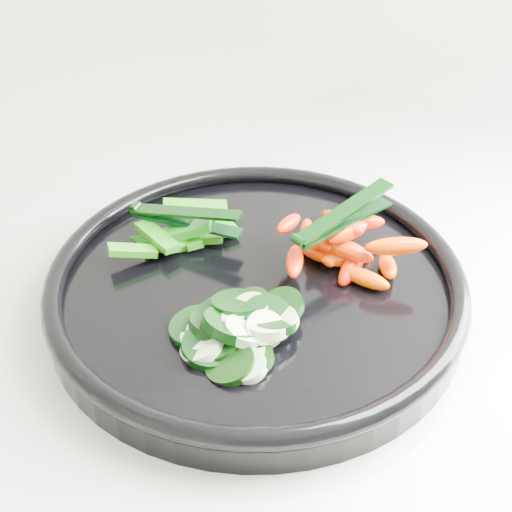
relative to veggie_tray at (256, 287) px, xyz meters
name	(u,v)px	position (x,y,z in m)	size (l,w,h in m)	color
counter	(362,496)	(0.19, 0.03, -0.48)	(2.02, 0.62, 0.93)	white
veggie_tray	(256,287)	(0.00, 0.00, 0.00)	(0.42, 0.42, 0.04)	black
cucumber_pile	(234,330)	(-0.05, -0.05, 0.01)	(0.12, 0.11, 0.04)	black
carrot_pile	(341,245)	(0.08, -0.01, 0.02)	(0.13, 0.14, 0.05)	#EA2D00
pepper_pile	(181,233)	(-0.03, 0.09, 0.01)	(0.14, 0.08, 0.04)	#0B700A
tong_carrot	(341,218)	(0.08, -0.01, 0.05)	(0.11, 0.04, 0.02)	black
tong_pepper	(183,217)	(-0.03, 0.09, 0.03)	(0.09, 0.09, 0.02)	black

